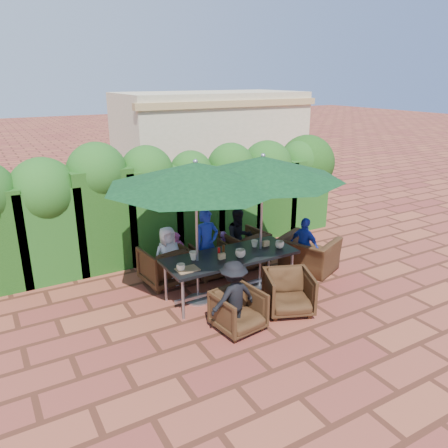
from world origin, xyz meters
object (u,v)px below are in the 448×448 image
chair_far_left (164,263)px  chair_near_left (238,309)px  chair_far_mid (211,258)px  chair_near_right (289,290)px  umbrella_right (263,168)px  dining_table (231,259)px  chair_end_right (308,249)px  chair_far_right (244,247)px  umbrella_left (196,175)px

chair_far_left → chair_near_left: 2.07m
chair_far_mid → chair_near_right: size_ratio=0.92×
chair_far_left → chair_far_mid: (0.92, -0.13, -0.05)m
chair_far_mid → chair_near_right: (0.43, -1.86, 0.03)m
chair_near_right → umbrella_right: bearing=105.9°
umbrella_right → chair_near_left: (-1.10, -1.03, -1.87)m
dining_table → chair_end_right: chair_end_right is taller
chair_near_left → chair_far_right: bearing=48.3°
chair_near_left → chair_near_right: 0.99m
chair_far_mid → chair_end_right: size_ratio=0.67×
dining_table → chair_far_mid: dining_table is taller
chair_far_left → chair_near_right: (1.35, -1.99, -0.02)m
umbrella_right → chair_far_right: (0.27, 0.95, -1.81)m
chair_far_left → umbrella_left: bearing=98.1°
chair_near_left → chair_end_right: size_ratio=0.67×
umbrella_left → umbrella_right: same height
umbrella_left → chair_far_right: (1.50, 0.87, -1.81)m
chair_far_right → chair_end_right: bearing=131.3°
dining_table → chair_end_right: bearing=3.6°
dining_table → umbrella_right: (0.62, -0.00, 1.54)m
dining_table → umbrella_left: umbrella_left is taller
umbrella_left → umbrella_right: bearing=-3.8°
dining_table → umbrella_left: 1.65m
chair_near_left → chair_near_right: chair_near_right is taller
chair_far_left → chair_far_mid: chair_far_left is taller
chair_far_right → chair_far_left: bearing=-9.5°
chair_far_left → chair_far_right: 1.73m
umbrella_left → chair_far_right: bearing=30.2°
umbrella_right → chair_near_left: bearing=-136.7°
umbrella_right → chair_far_right: bearing=74.1°
umbrella_right → chair_end_right: umbrella_right is taller
chair_far_mid → chair_end_right: 1.93m
chair_far_mid → chair_near_left: size_ratio=1.00×
chair_far_mid → chair_far_left: bearing=-6.8°
chair_far_left → chair_end_right: 2.84m
umbrella_left → chair_end_right: size_ratio=2.81×
umbrella_right → chair_far_mid: size_ratio=3.99×
dining_table → chair_far_mid: bearing=84.4°
chair_far_left → chair_near_right: size_ratio=1.05×
chair_far_mid → chair_near_left: bearing=74.8°
chair_near_left → umbrella_left: bearing=89.4°
chair_far_left → chair_far_mid: size_ratio=1.14×
chair_near_right → chair_far_mid: bearing=125.2°
umbrella_right → chair_far_mid: (-0.54, 0.87, -1.87)m
chair_far_mid → chair_end_right: (1.77, -0.75, 0.11)m
dining_table → chair_near_right: bearing=-62.5°
umbrella_right → chair_near_right: size_ratio=3.67×
umbrella_left → chair_far_left: (-0.23, 0.92, -1.82)m
umbrella_right → dining_table: bearing=179.6°
chair_end_right → dining_table: bearing=70.2°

